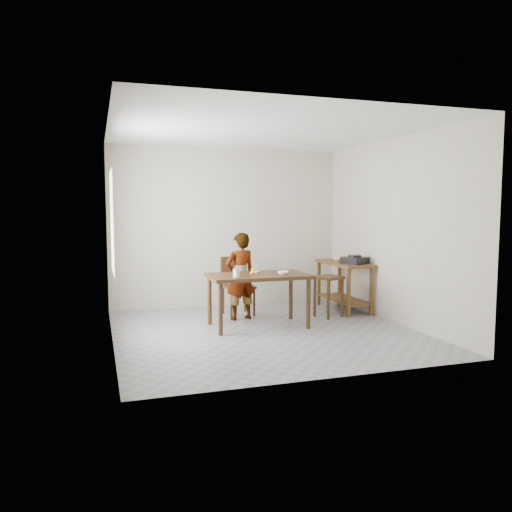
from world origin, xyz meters
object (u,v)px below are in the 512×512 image
object	(u,v)px
dining_chair	(238,286)
stool	(328,296)
prep_counter	(344,286)
dining_table	(258,300)
child	(240,276)

from	to	relation	value
dining_chair	stool	bearing A→B (deg)	-28.94
prep_counter	dining_table	bearing A→B (deg)	-157.85
dining_table	stool	world-z (taller)	dining_table
dining_table	dining_chair	size ratio (longest dim) A/B	1.53
child	prep_counter	bearing A→B (deg)	173.62
child	stool	distance (m)	1.41
dining_chair	stool	size ratio (longest dim) A/B	1.44
prep_counter	child	xyz separation A→B (m)	(-1.83, -0.17, 0.26)
dining_table	prep_counter	size ratio (longest dim) A/B	1.17
child	stool	world-z (taller)	child
stool	dining_table	bearing A→B (deg)	-167.21
child	stool	size ratio (longest dim) A/B	2.07
dining_table	prep_counter	world-z (taller)	prep_counter
prep_counter	stool	xyz separation A→B (m)	(-0.48, -0.42, -0.08)
dining_chair	dining_table	bearing A→B (deg)	-91.85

